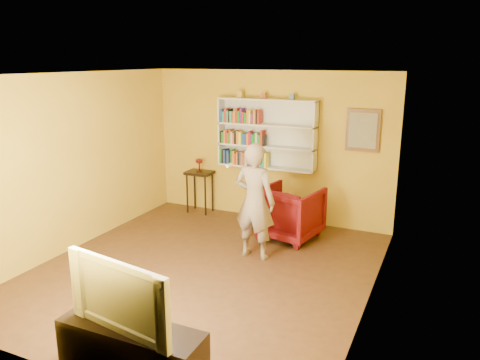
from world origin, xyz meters
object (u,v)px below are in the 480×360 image
Objects in this scene: armchair at (289,213)px; person at (255,201)px; television at (128,292)px; ruby_lustre at (199,162)px; bookshelf at (268,134)px; tv_cabinet at (132,351)px; console_table at (200,178)px.

person reaches higher than armchair.
ruby_lustre is at bearing 121.11° from television.
bookshelf is 4.74m from television.
console_table is at bearing 111.74° from tv_cabinet.
console_table is at bearing -36.48° from person.
armchair is at bearing 96.40° from television.
television is at bearing 94.27° from person.
bookshelf is at bearing 6.89° from ruby_lustre.
console_table is 3.30× the size of ruby_lustre.
person is (0.46, -1.68, -0.73)m from bookshelf.
person reaches higher than ruby_lustre.
ruby_lustre is 2.15m from armchair.
console_table is 4.86m from tv_cabinet.
ruby_lustre is (-0.00, 0.00, 0.32)m from console_table.
console_table is (-1.32, -0.16, -0.93)m from bookshelf.
console_table is 0.32m from ruby_lustre.
ruby_lustre is 2.35m from person.
bookshelf is at bearing -70.60° from person.
tv_cabinet is at bearing 0.00° from television.
ruby_lustre is 0.14× the size of person.
ruby_lustre is 4.90m from tv_cabinet.
television is at bearing -68.26° from ruby_lustre.
bookshelf is at bearing 6.89° from console_table.
person is at bearing -40.52° from console_table.
bookshelf is at bearing 95.81° from tv_cabinet.
bookshelf reaches higher than television.
person is (1.78, -1.52, 0.20)m from console_table.
television is (0.00, 0.00, 0.60)m from tv_cabinet.
television is (1.79, -4.50, 0.19)m from console_table.
tv_cabinet is at bearing 97.75° from armchair.
armchair is at bearing -15.62° from ruby_lustre.
bookshelf is 4.87m from tv_cabinet.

